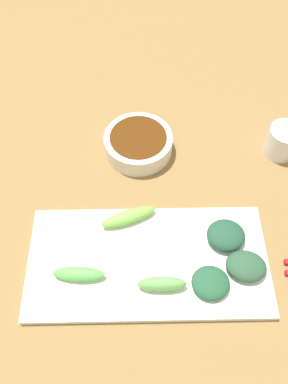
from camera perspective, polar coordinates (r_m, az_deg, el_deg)
The scene contains 10 objects.
tabletop at distance 0.69m, azimuth 0.34°, elevation -1.40°, with size 2.10×2.10×0.02m, color olive.
sauce_bowl at distance 0.73m, azimuth -0.84°, elevation 7.17°, with size 0.13×0.13×0.04m.
serving_plate at distance 0.62m, azimuth 0.99°, elevation -10.10°, with size 0.18×0.37×0.01m, color white.
broccoli_stalk_0 at distance 0.59m, azimuth 2.60°, elevation -13.25°, with size 0.02×0.07×0.03m, color #62AE52.
broccoli_leafy_1 at distance 0.60m, azimuth 9.68°, elevation -12.93°, with size 0.05×0.06×0.02m, color #215034.
broccoli_stalk_2 at distance 0.60m, azimuth -9.52°, elevation -11.71°, with size 0.02×0.08×0.02m, color #5BB84F.
broccoli_leafy_3 at distance 0.63m, azimuth 11.85°, elevation -6.20°, with size 0.06×0.06×0.03m, color #1F4933.
broccoli_leafy_4 at distance 0.62m, azimuth 14.67°, elevation -10.42°, with size 0.05×0.06×0.02m, color #294D34.
broccoli_stalk_5 at distance 0.64m, azimuth -2.27°, elevation -3.63°, with size 0.02×0.09×0.02m, color #78BB47.
tea_cup at distance 0.77m, azimuth 19.59°, elevation 7.02°, with size 0.06×0.06×0.06m, color white.
Camera 1 is at (0.36, -0.01, 0.60)m, focal length 36.57 mm.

